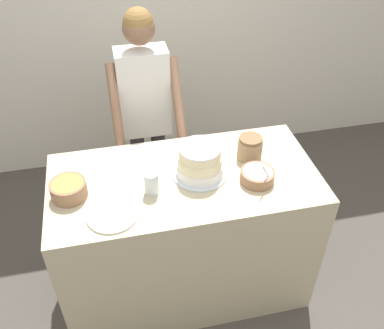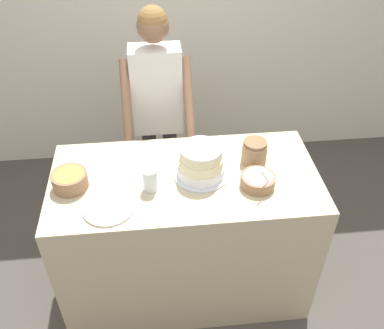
{
  "view_description": "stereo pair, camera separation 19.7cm",
  "coord_description": "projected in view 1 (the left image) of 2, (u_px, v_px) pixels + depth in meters",
  "views": [
    {
      "loc": [
        -0.34,
        -1.38,
        2.5
      ],
      "look_at": [
        0.04,
        0.33,
        1.06
      ],
      "focal_mm": 40.0,
      "sensor_mm": 36.0,
      "label": 1
    },
    {
      "loc": [
        -0.15,
        -1.41,
        2.5
      ],
      "look_at": [
        0.04,
        0.33,
        1.06
      ],
      "focal_mm": 40.0,
      "sensor_mm": 36.0,
      "label": 2
    }
  ],
  "objects": [
    {
      "name": "ground_plane",
      "position": [
        198.0,
        329.0,
        2.68
      ],
      "size": [
        14.0,
        14.0,
        0.0
      ],
      "primitive_type": "plane",
      "color": "#4C4742"
    },
    {
      "name": "frosting_bowl_pink",
      "position": [
        257.0,
        176.0,
        2.31
      ],
      "size": [
        0.18,
        0.18,
        0.17
      ],
      "color": "#936B4C",
      "rests_on": "counter"
    },
    {
      "name": "stoneware_jar",
      "position": [
        250.0,
        148.0,
        2.45
      ],
      "size": [
        0.14,
        0.14,
        0.14
      ],
      "color": "#9E7F5B",
      "rests_on": "counter"
    },
    {
      "name": "frosting_bowl_olive",
      "position": [
        69.0,
        189.0,
        2.21
      ],
      "size": [
        0.19,
        0.19,
        0.09
      ],
      "color": "#936B4C",
      "rests_on": "counter"
    },
    {
      "name": "wall_back",
      "position": [
        144.0,
        17.0,
        3.29
      ],
      "size": [
        10.0,
        0.05,
        2.6
      ],
      "color": "silver",
      "rests_on": "ground_plane"
    },
    {
      "name": "person_baker",
      "position": [
        145.0,
        102.0,
        2.84
      ],
      "size": [
        0.45,
        0.45,
        1.65
      ],
      "color": "#2D2D38",
      "rests_on": "ground_plane"
    },
    {
      "name": "cake",
      "position": [
        200.0,
        162.0,
        2.32
      ],
      "size": [
        0.31,
        0.31,
        0.19
      ],
      "color": "silver",
      "rests_on": "counter"
    },
    {
      "name": "drinking_glass",
      "position": [
        151.0,
        183.0,
        2.22
      ],
      "size": [
        0.08,
        0.08,
        0.13
      ],
      "color": "silver",
      "rests_on": "counter"
    },
    {
      "name": "ceramic_plate",
      "position": [
        112.0,
        214.0,
        2.13
      ],
      "size": [
        0.26,
        0.26,
        0.01
      ],
      "color": "white",
      "rests_on": "counter"
    },
    {
      "name": "counter",
      "position": [
        185.0,
        235.0,
        2.66
      ],
      "size": [
        1.49,
        0.74,
        0.95
      ],
      "color": "#C6B793",
      "rests_on": "ground_plane"
    }
  ]
}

